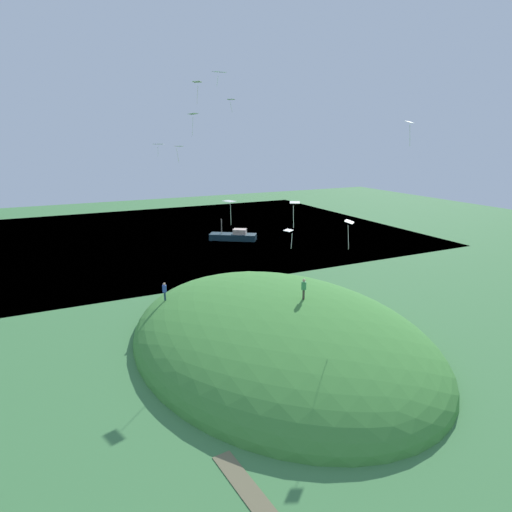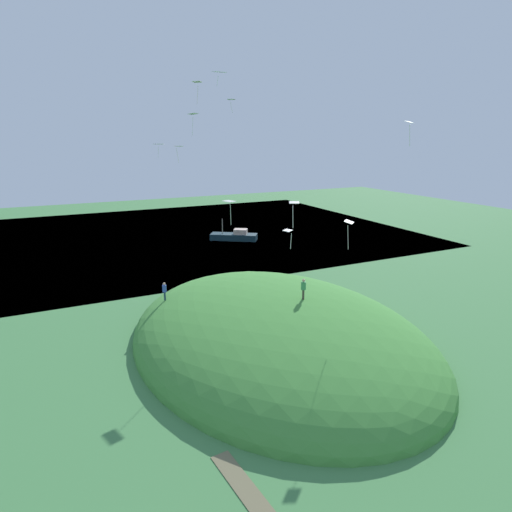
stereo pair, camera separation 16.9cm
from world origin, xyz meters
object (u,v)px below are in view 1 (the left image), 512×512
Objects in this scene: kite_9 at (158,144)px; kite_10 at (349,224)px; person_watching_kites at (164,289)px; kite_6 at (219,72)px; kite_2 at (193,115)px; boat_on_lake at (234,236)px; kite_5 at (179,148)px; kite_7 at (197,83)px; kite_8 at (295,205)px; kite_3 at (231,100)px; person_near_shore at (304,286)px; kite_0 at (409,124)px; kite_1 at (229,202)px; kite_4 at (289,232)px.

kite_9 is 22.23m from kite_10.
person_watching_kites is 1.39× the size of kite_6.
kite_2 is at bearing 8.43° from kite_9.
kite_6 reaches higher than boat_on_lake.
kite_5 reaches higher than kite_10.
person_watching_kites is 1.26× the size of kite_9.
kite_7 is 1.02× the size of kite_8.
kite_9 reaches higher than boat_on_lake.
kite_2 is at bearing -85.47° from boat_on_lake.
kite_8 is (16.02, -2.04, -8.17)m from kite_3.
person_near_shore is at bearing -70.88° from boat_on_lake.
kite_7 reaches higher than person_near_shore.
kite_0 reaches higher than person_watching_kites.
kite_8 is (9.22, 5.50, -3.79)m from kite_5.
kite_5 is at bearing -47.98° from kite_3.
kite_2 is 1.03× the size of kite_8.
kite_3 is at bearing 172.73° from kite_8.
kite_9 is at bearing -160.63° from kite_7.
kite_9 is at bearing 36.69° from person_near_shore.
kite_5 is (-7.09, -7.85, 10.89)m from person_near_shore.
boat_on_lake is 3.43× the size of kite_10.
person_near_shore is 7.78m from kite_8.
kite_3 is at bearing 132.02° from kite_5.
kite_8 is at bearing -89.01° from kite_10.
kite_0 is at bearing 21.06° from kite_3.
kite_6 is 0.66× the size of kite_8.
person_near_shore is 21.56m from kite_9.
kite_6 is 17.74m from kite_10.
kite_6 is at bearing -176.32° from kite_8.
kite_1 is 11.79m from kite_9.
person_near_shore is 7.31m from kite_4.
boat_on_lake is at bearing 169.88° from kite_10.
kite_2 is 1.45× the size of kite_4.
kite_3 is at bearing 145.19° from kite_6.
boat_on_lake is 6.03× the size of kite_3.
kite_1 is 11.86m from kite_3.
kite_1 is at bearing 18.82° from kite_7.
kite_1 is at bearing -172.63° from kite_8.
kite_0 is 17.64m from kite_2.
kite_9 is at bearing -170.06° from kite_4.
kite_6 is (-9.84, -3.12, 17.19)m from person_near_shore.
boat_on_lake is 5.71× the size of kite_9.
person_near_shore is 12.67m from person_watching_kites.
kite_4 reaches higher than boat_on_lake.
boat_on_lake is at bearing 149.63° from kite_5.
kite_10 is (15.93, 2.91, -9.95)m from kite_3.
kite_1 is 1.16× the size of kite_7.
kite_0 is 0.97× the size of kite_8.
kite_2 reaches higher than person_watching_kites.
person_near_shore is 0.94× the size of kite_8.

